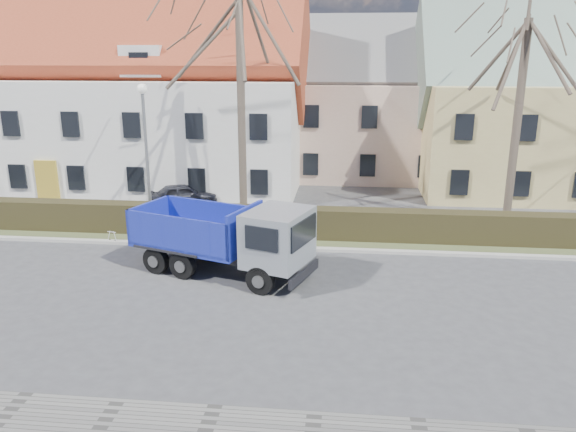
# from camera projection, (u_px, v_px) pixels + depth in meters

# --- Properties ---
(ground) EXTENTS (120.00, 120.00, 0.00)m
(ground) POSITION_uv_depth(u_px,v_px,m) (257.00, 296.00, 18.28)
(ground) COLOR #414143
(curb_far) EXTENTS (80.00, 0.30, 0.12)m
(curb_far) POSITION_uv_depth(u_px,v_px,m) (275.00, 248.00, 22.65)
(curb_far) COLOR #ABA7A0
(curb_far) RESTS_ON ground
(grass_strip) EXTENTS (80.00, 3.00, 0.10)m
(grass_strip) POSITION_uv_depth(u_px,v_px,m) (280.00, 236.00, 24.18)
(grass_strip) COLOR #464F2C
(grass_strip) RESTS_ON ground
(hedge) EXTENTS (60.00, 0.90, 1.30)m
(hedge) POSITION_uv_depth(u_px,v_px,m) (279.00, 224.00, 23.83)
(hedge) COLOR black
(hedge) RESTS_ON ground
(building_white) EXTENTS (26.80, 10.80, 9.50)m
(building_white) POSITION_uv_depth(u_px,v_px,m) (83.00, 103.00, 33.53)
(building_white) COLOR silver
(building_white) RESTS_ON ground
(building_pink) EXTENTS (10.80, 8.80, 8.00)m
(building_pink) POSITION_uv_depth(u_px,v_px,m) (367.00, 112.00, 35.85)
(building_pink) COLOR #D1AA94
(building_pink) RESTS_ON ground
(tree_1) EXTENTS (9.20, 9.20, 12.65)m
(tree_1) POSITION_uv_depth(u_px,v_px,m) (241.00, 83.00, 24.82)
(tree_1) COLOR #504337
(tree_1) RESTS_ON ground
(tree_2) EXTENTS (8.00, 8.00, 11.00)m
(tree_2) POSITION_uv_depth(u_px,v_px,m) (519.00, 105.00, 23.85)
(tree_2) COLOR #504337
(tree_2) RESTS_ON ground
(dump_truck) EXTENTS (7.21, 4.63, 2.70)m
(dump_truck) POSITION_uv_depth(u_px,v_px,m) (216.00, 236.00, 19.94)
(dump_truck) COLOR navy
(dump_truck) RESTS_ON ground
(streetlight) EXTENTS (0.50, 0.50, 6.45)m
(streetlight) POSITION_uv_depth(u_px,v_px,m) (147.00, 157.00, 24.66)
(streetlight) COLOR gray
(streetlight) RESTS_ON ground
(cart_frame) EXTENTS (0.68, 0.51, 0.55)m
(cart_frame) POSITION_uv_depth(u_px,v_px,m) (109.00, 236.00, 23.42)
(cart_frame) COLOR silver
(cart_frame) RESTS_ON ground
(parked_car_a) EXTENTS (3.72, 2.63, 1.18)m
(parked_car_a) POSITION_uv_depth(u_px,v_px,m) (184.00, 195.00, 28.88)
(parked_car_a) COLOR #25262E
(parked_car_a) RESTS_ON ground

